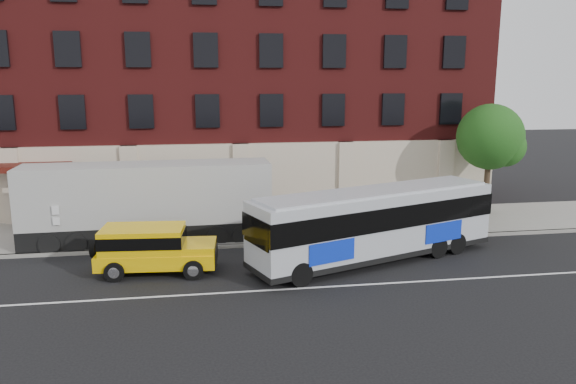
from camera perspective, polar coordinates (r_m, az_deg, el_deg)
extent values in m
plane|color=black|center=(20.16, -2.32, -10.68)|extent=(120.00, 120.00, 0.00)
cube|color=gray|center=(28.64, -4.40, -3.76)|extent=(60.00, 6.00, 0.15)
cube|color=gray|center=(25.77, -3.87, -5.51)|extent=(60.00, 0.25, 0.15)
cube|color=silver|center=(20.62, -2.49, -10.14)|extent=(60.00, 0.12, 0.01)
cube|color=#5E1616|center=(35.61, -5.64, 11.55)|extent=(30.00, 10.00, 15.00)
cube|color=#BCAC96|center=(30.96, -4.88, 1.33)|extent=(30.00, 0.35, 4.00)
cube|color=#46120C|center=(31.17, -25.42, 2.37)|extent=(4.20, 2.20, 0.30)
cube|color=#BCAC96|center=(32.35, -26.58, 0.58)|extent=(0.90, 0.55, 4.00)
cube|color=#BCAC96|center=(31.04, -15.98, 0.95)|extent=(0.90, 0.55, 4.00)
cube|color=#BCAC96|center=(30.86, -4.87, 1.30)|extent=(0.90, 0.55, 4.00)
cube|color=#BCAC96|center=(31.83, 5.97, 1.60)|extent=(0.90, 0.55, 4.00)
cube|color=#BCAC96|center=(33.86, 15.84, 1.82)|extent=(0.90, 0.55, 4.00)
cube|color=black|center=(32.16, -27.53, 7.28)|extent=(1.30, 0.20, 1.80)
cube|color=black|center=(31.23, -21.39, 7.70)|extent=(1.30, 0.20, 1.80)
cube|color=black|center=(30.68, -14.94, 8.05)|extent=(1.30, 0.20, 1.80)
cube|color=black|center=(30.51, -8.33, 8.30)|extent=(1.30, 0.20, 1.80)
cube|color=black|center=(30.75, -1.72, 8.44)|extent=(1.30, 0.20, 1.80)
cube|color=black|center=(31.38, 4.70, 8.47)|extent=(1.30, 0.20, 1.80)
cube|color=black|center=(32.38, 10.80, 8.40)|extent=(1.30, 0.20, 1.80)
cube|color=black|center=(33.71, 16.47, 8.25)|extent=(1.30, 0.20, 1.80)
cube|color=black|center=(31.22, -21.83, 13.56)|extent=(1.30, 0.20, 1.80)
cube|color=black|center=(30.67, -15.26, 14.02)|extent=(1.30, 0.20, 1.80)
cube|color=black|center=(30.51, -8.51, 14.31)|extent=(1.30, 0.20, 1.80)
cube|color=black|center=(30.74, -1.76, 14.40)|extent=(1.30, 0.20, 1.80)
cube|color=black|center=(31.37, 4.80, 14.31)|extent=(1.30, 0.20, 1.80)
cube|color=black|center=(32.37, 11.02, 14.06)|extent=(1.30, 0.20, 1.80)
cube|color=black|center=(33.70, 16.79, 13.68)|extent=(1.30, 0.20, 1.80)
cube|color=black|center=(32.02, -23.95, -0.02)|extent=(2.60, 0.15, 2.80)
cube|color=black|center=(30.99, -13.19, 0.32)|extent=(2.60, 0.15, 2.80)
cube|color=black|center=(31.10, -2.10, 0.67)|extent=(2.60, 0.15, 2.80)
cube|color=black|center=(32.34, 8.51, 0.97)|extent=(2.60, 0.15, 2.80)
cylinder|color=slate|center=(26.35, -22.72, -3.36)|extent=(0.07, 0.07, 2.50)
cube|color=white|center=(26.03, -22.93, -1.74)|extent=(0.30, 0.03, 0.40)
cube|color=white|center=(26.14, -22.85, -2.81)|extent=(0.30, 0.03, 0.35)
cylinder|color=#34271A|center=(32.64, 19.82, 0.32)|extent=(0.32, 0.32, 3.00)
sphere|color=#1A4B15|center=(32.23, 20.18, 5.38)|extent=(3.60, 3.60, 3.60)
sphere|color=#1A4B15|center=(32.29, 21.54, 4.40)|extent=(2.20, 2.20, 2.20)
sphere|color=#1A4B15|center=(32.34, 18.85, 4.78)|extent=(2.00, 2.00, 2.00)
cube|color=#AFB3BA|center=(23.70, 9.03, -3.17)|extent=(11.33, 6.10, 2.67)
cube|color=black|center=(24.04, 8.93, -6.02)|extent=(11.39, 6.16, 0.23)
cube|color=#AFB3BA|center=(23.39, 9.13, 0.10)|extent=(10.71, 5.64, 0.11)
cube|color=black|center=(23.59, 9.06, -2.12)|extent=(11.43, 6.19, 0.94)
cube|color=#0C2AC0|center=(21.21, 4.59, -6.21)|extent=(1.94, 0.75, 0.84)
cube|color=#0C2AC0|center=(26.46, 12.18, -2.83)|extent=(1.94, 0.75, 0.84)
cylinder|color=black|center=(20.88, 1.32, -8.49)|extent=(0.97, 0.59, 0.94)
cylinder|color=black|center=(22.63, -1.42, -6.89)|extent=(0.97, 0.59, 0.94)
cylinder|color=black|center=(24.95, 15.21, -5.53)|extent=(0.97, 0.59, 0.94)
cylinder|color=black|center=(26.42, 12.01, -4.42)|extent=(0.97, 0.59, 0.94)
cylinder|color=black|center=(25.72, 17.01, -5.12)|extent=(0.97, 0.59, 0.94)
cylinder|color=black|center=(27.16, 13.80, -4.06)|extent=(0.97, 0.59, 0.94)
cube|color=#FFC506|center=(22.87, -13.33, -6.58)|extent=(4.78, 2.30, 0.58)
cube|color=#FFC506|center=(22.74, -14.75, -4.72)|extent=(3.33, 2.15, 0.97)
cube|color=black|center=(22.73, -14.76, -4.60)|extent=(3.38, 2.19, 0.48)
cube|color=#FFC506|center=(22.54, -9.36, -5.52)|extent=(1.59, 1.95, 0.29)
cube|color=black|center=(22.60, -7.43, -6.45)|extent=(0.18, 1.55, 0.53)
cylinder|color=black|center=(23.27, -19.42, -5.50)|extent=(0.27, 0.75, 0.74)
cylinder|color=black|center=(21.87, -9.77, -7.95)|extent=(0.79, 0.33, 0.77)
cylinder|color=silver|center=(21.87, -9.77, -7.95)|extent=(0.45, 0.32, 0.43)
cylinder|color=black|center=(23.65, -9.34, -6.42)|extent=(0.79, 0.33, 0.77)
cylinder|color=silver|center=(23.65, -9.34, -6.42)|extent=(0.45, 0.32, 0.43)
cylinder|color=black|center=(22.36, -17.51, -7.89)|extent=(0.79, 0.33, 0.77)
cylinder|color=silver|center=(22.36, -17.51, -7.89)|extent=(0.45, 0.32, 0.43)
cylinder|color=black|center=(24.11, -16.50, -6.41)|extent=(0.79, 0.33, 0.77)
cylinder|color=silver|center=(24.11, -16.50, -6.41)|extent=(0.45, 0.32, 0.43)
cube|color=black|center=(27.02, -14.09, -4.04)|extent=(11.44, 2.58, 1.04)
cube|color=#B4B4B0|center=(26.59, -14.29, -0.09)|extent=(11.44, 2.62, 2.75)
cylinder|color=black|center=(26.64, -23.45, -5.00)|extent=(0.96, 0.29, 0.95)
cylinder|color=black|center=(28.69, -22.50, -3.78)|extent=(0.96, 0.29, 0.95)
cylinder|color=black|center=(26.40, -21.04, -4.95)|extent=(0.96, 0.29, 0.95)
cylinder|color=black|center=(28.47, -20.26, -3.72)|extent=(0.96, 0.29, 0.95)
cylinder|color=black|center=(25.95, -7.29, -4.53)|extent=(0.96, 0.29, 0.95)
cylinder|color=black|center=(28.05, -7.55, -3.31)|extent=(0.96, 0.29, 0.95)
cylinder|color=black|center=(26.03, -4.78, -4.43)|extent=(0.96, 0.29, 0.95)
cylinder|color=black|center=(28.12, -5.23, -3.22)|extent=(0.96, 0.29, 0.95)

